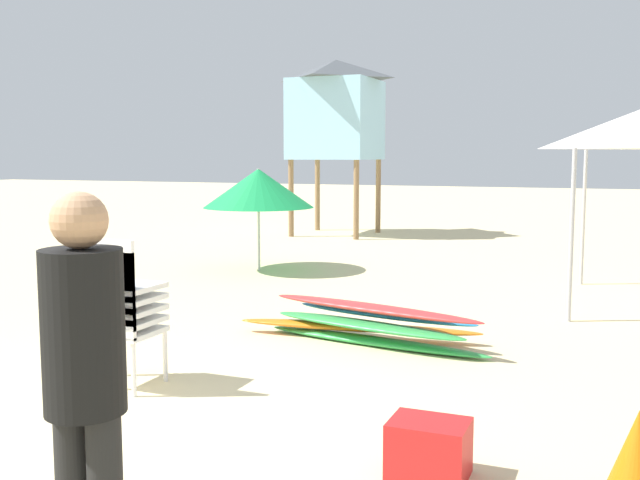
{
  "coord_description": "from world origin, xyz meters",
  "views": [
    {
      "loc": [
        3.3,
        -3.54,
        1.83
      ],
      "look_at": [
        0.75,
        2.69,
        1.06
      ],
      "focal_mm": 41.53,
      "sensor_mm": 36.0,
      "label": 1
    }
  ],
  "objects": [
    {
      "name": "surfboard_pile",
      "position": [
        1.08,
        3.2,
        0.2
      ],
      "size": [
        2.65,
        0.87,
        0.4
      ],
      "color": "green",
      "rests_on": "ground"
    },
    {
      "name": "ground",
      "position": [
        0.0,
        0.0,
        0.0
      ],
      "size": [
        80.0,
        80.0,
        0.0
      ],
      "primitive_type": "plane",
      "color": "beige"
    },
    {
      "name": "stacked_plastic_chairs",
      "position": [
        -0.29,
        1.09,
        0.7
      ],
      "size": [
        0.48,
        0.48,
        1.2
      ],
      "color": "white",
      "rests_on": "ground"
    },
    {
      "name": "lifeguard_near_left",
      "position": [
        1.38,
        -1.28,
        0.97
      ],
      "size": [
        0.32,
        0.32,
        1.69
      ],
      "color": "black",
      "rests_on": "ground"
    },
    {
      "name": "lifeguard_tower",
      "position": [
        -2.84,
        12.42,
        2.87
      ],
      "size": [
        1.98,
        1.98,
        3.99
      ],
      "color": "olive",
      "rests_on": "ground"
    },
    {
      "name": "traffic_cone_near",
      "position": [
        3.43,
        0.48,
        0.26
      ],
      "size": [
        0.37,
        0.37,
        0.53
      ],
      "primitive_type": "cone",
      "color": "orange",
      "rests_on": "ground"
    },
    {
      "name": "cooler_box",
      "position": [
        2.34,
        0.45,
        0.16
      ],
      "size": [
        0.44,
        0.34,
        0.33
      ],
      "primitive_type": "cube",
      "color": "red",
      "rests_on": "ground"
    },
    {
      "name": "beach_umbrella_left",
      "position": [
        -2.04,
        6.93,
        1.31
      ],
      "size": [
        1.76,
        1.76,
        1.62
      ],
      "color": "beige",
      "rests_on": "ground"
    }
  ]
}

